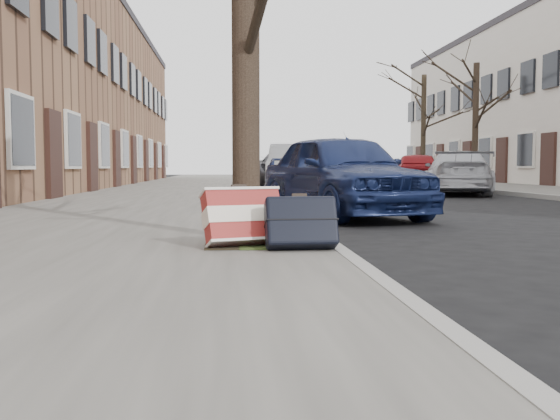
{
  "coord_description": "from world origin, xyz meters",
  "views": [
    {
      "loc": [
        -2.22,
        -4.51,
        0.83
      ],
      "look_at": [
        -1.78,
        0.8,
        0.46
      ],
      "focal_mm": 40.0,
      "sensor_mm": 36.0,
      "label": 1
    }
  ],
  "objects": [
    {
      "name": "tree_far_c",
      "position": [
        7.2,
        25.1,
        2.68
      ],
      "size": [
        0.24,
        0.24,
        5.11
      ],
      "primitive_type": "cylinder",
      "color": "black",
      "rests_on": "far_sidewalk"
    },
    {
      "name": "suitcase_red",
      "position": [
        -2.09,
        0.99,
        0.38
      ],
      "size": [
        0.76,
        0.57,
        0.53
      ],
      "primitive_type": "cube",
      "rotation": [
        -0.42,
        0.0,
        0.32
      ],
      "color": "maroon",
      "rests_on": "near_sidewalk"
    },
    {
      "name": "far_sidewalk",
      "position": [
        7.8,
        15.0,
        0.06
      ],
      "size": [
        4.0,
        70.0,
        0.12
      ],
      "primitive_type": "cube",
      "color": "slate",
      "rests_on": "ground"
    },
    {
      "name": "ground",
      "position": [
        0.0,
        0.0,
        0.0
      ],
      "size": [
        120.0,
        120.0,
        0.0
      ],
      "primitive_type": "plane",
      "color": "black",
      "rests_on": "ground"
    },
    {
      "name": "car_far_back",
      "position": [
        4.69,
        18.03,
        0.68
      ],
      "size": [
        2.5,
        4.26,
        1.36
      ],
      "primitive_type": "imported",
      "rotation": [
        0.0,
        0.0,
        2.9
      ],
      "color": "maroon",
      "rests_on": "ground"
    },
    {
      "name": "near_sidewalk",
      "position": [
        -3.7,
        15.0,
        0.06
      ],
      "size": [
        5.0,
        70.0,
        0.12
      ],
      "primitive_type": "cube",
      "color": "gray",
      "rests_on": "ground"
    },
    {
      "name": "car_near_back",
      "position": [
        0.01,
        19.89,
        0.72
      ],
      "size": [
        2.53,
        5.23,
        1.43
      ],
      "primitive_type": "imported",
      "rotation": [
        0.0,
        0.0,
        -0.03
      ],
      "color": "#3C3B40",
      "rests_on": "ground"
    },
    {
      "name": "dirt_patch",
      "position": [
        -2.0,
        1.2,
        0.13
      ],
      "size": [
        0.85,
        0.85,
        0.02
      ],
      "primitive_type": "cube",
      "color": "black",
      "rests_on": "near_sidewalk"
    },
    {
      "name": "tree_far_b",
      "position": [
        7.2,
        18.73,
        2.44
      ],
      "size": [
        0.23,
        0.23,
        4.64
      ],
      "primitive_type": "cylinder",
      "color": "black",
      "rests_on": "far_sidewalk"
    },
    {
      "name": "car_near_mid",
      "position": [
        -0.1,
        14.81,
        0.77
      ],
      "size": [
        2.22,
        4.85,
        1.54
      ],
      "primitive_type": "imported",
      "rotation": [
        0.0,
        0.0,
        -0.13
      ],
      "color": "#96999D",
      "rests_on": "ground"
    },
    {
      "name": "car_near_front",
      "position": [
        -0.35,
        5.71,
        0.7
      ],
      "size": [
        2.63,
        4.42,
        1.41
      ],
      "primitive_type": "imported",
      "rotation": [
        0.0,
        0.0,
        0.25
      ],
      "color": "#15204C",
      "rests_on": "ground"
    },
    {
      "name": "car_far_front",
      "position": [
        4.52,
        13.44,
        0.64
      ],
      "size": [
        2.91,
        4.72,
        1.28
      ],
      "primitive_type": "imported",
      "rotation": [
        0.0,
        0.0,
        2.87
      ],
      "color": "#B1B2B9",
      "rests_on": "ground"
    },
    {
      "name": "suitcase_navy",
      "position": [
        -1.6,
        0.76,
        0.36
      ],
      "size": [
        0.63,
        0.39,
        0.48
      ],
      "primitive_type": "cube",
      "rotation": [
        -0.42,
        0.0,
        0.05
      ],
      "color": "black",
      "rests_on": "near_sidewalk"
    }
  ]
}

